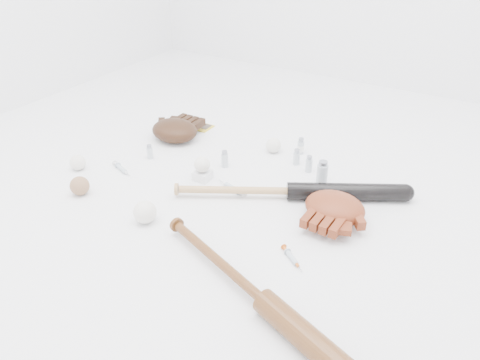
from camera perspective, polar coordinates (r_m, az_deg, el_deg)
The scene contains 21 objects.
bat_dark at distance 1.76m, azimuth 6.07°, elevation -1.34°, with size 0.91×0.07×0.07m, color black, non-canonical shape.
bat_wood at distance 1.31m, azimuth 3.09°, elevation -14.63°, with size 0.96×0.07×0.07m, color brown, non-canonical shape.
glove_dark at distance 2.21m, azimuth -7.98°, elevation 6.04°, with size 0.27×0.27×0.10m, color black, non-canonical shape.
glove_tan at distance 1.67m, azimuth 11.49°, elevation -3.27°, with size 0.26×0.26×0.09m, color maroon, non-canonical shape.
trading_card at distance 2.33m, azimuth -4.37°, elevation 6.37°, with size 0.06×0.09×0.00m, color gold.
pedestal at distance 1.89m, azimuth -4.58°, elevation 0.57°, with size 0.06×0.06×0.04m, color white.
baseball_on_pedestal at distance 1.86m, azimuth -4.64°, elevation 1.90°, with size 0.06×0.06×0.06m, color white.
baseball_left at distance 2.06m, azimuth -19.18°, elevation 2.03°, with size 0.06×0.06×0.06m, color white.
baseball_upper at distance 2.09m, azimuth 4.10°, elevation 4.25°, with size 0.07×0.07×0.07m, color white.
baseball_mid at distance 1.66m, azimuth -11.51°, elevation -3.86°, with size 0.08×0.08×0.08m, color white.
baseball_aged at distance 1.88m, azimuth -18.96°, elevation -0.68°, with size 0.07×0.07×0.07m, color #926746.
syringe_0 at distance 2.01m, azimuth -14.23°, elevation 1.34°, with size 0.16×0.03×0.02m, color #ADBCC6, non-canonical shape.
syringe_1 at distance 1.82m, azimuth -0.95°, elevation -0.96°, with size 0.17×0.03×0.02m, color #ADBCC6, non-canonical shape.
syringe_2 at distance 1.85m, azimuth 8.54°, elevation -0.79°, with size 0.15×0.03×0.02m, color #ADBCC6, non-canonical shape.
syringe_3 at distance 1.49m, azimuth 6.34°, elevation -9.40°, with size 0.14×0.02×0.02m, color #ADBCC6, non-canonical shape.
vial_0 at distance 2.09m, azimuth 7.41°, elevation 4.15°, with size 0.03×0.03×0.08m, color #B5BFC6.
vial_1 at distance 2.00m, azimuth 6.91°, elevation 2.83°, with size 0.03×0.03×0.07m, color #B5BFC6.
vial_2 at distance 1.96m, azimuth -1.88°, elevation 2.60°, with size 0.03×0.03×0.07m, color #B5BFC6.
vial_3 at distance 1.86m, azimuth 9.99°, elevation 0.86°, with size 0.04×0.04×0.10m, color #B5BFC6.
vial_4 at distance 2.07m, azimuth -10.95°, elevation 3.41°, with size 0.03×0.03×0.06m, color #B5BFC6.
vial_5 at distance 1.95m, azimuth 8.40°, elevation 1.96°, with size 0.03×0.03×0.07m, color #B5BFC6.
Camera 1 is at (0.76, -1.27, 0.97)m, focal length 35.00 mm.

